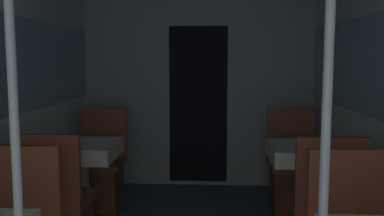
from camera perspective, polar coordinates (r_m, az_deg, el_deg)
The scene contains 7 objects.
bulkhead_far at distance 4.74m, azimuth 0.86°, elevation 2.47°, with size 2.50×0.09×2.15m.
support_pole_left_0 at distance 1.76m, azimuth -22.45°, elevation -4.95°, with size 0.04×0.04×2.15m.
dining_table_left_1 at distance 3.63m, azimuth -14.53°, elevation -6.44°, with size 0.58×0.58×0.73m.
chair_left_far_1 at distance 4.22m, azimuth -12.13°, elevation -9.03°, with size 0.45×0.45×0.93m.
support_pole_right_0 at distance 1.64m, azimuth 17.34°, elevation -5.54°, with size 0.04×0.04×2.15m.
dining_table_right_1 at distance 3.54m, azimuth 14.96°, elevation -6.77°, with size 0.58×0.58×0.73m.
chair_right_far_1 at distance 4.14m, azimuth 13.23°, elevation -9.34°, with size 0.45×0.45×0.93m.
Camera 1 is at (0.17, -0.91, 1.41)m, focal length 40.00 mm.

